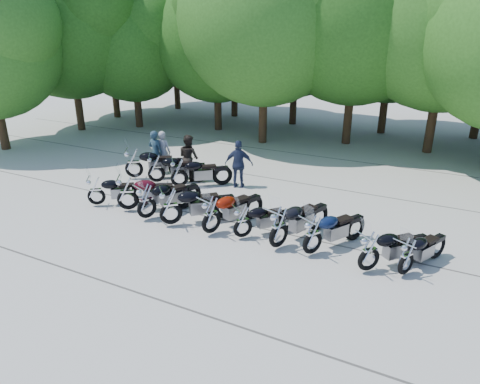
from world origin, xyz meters
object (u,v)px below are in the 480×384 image
at_px(motorcycle_1, 127,192).
at_px(motorcycle_3, 170,205).
at_px(motorcycle_8, 370,250).
at_px(motorcycle_10, 134,162).
at_px(motorcycle_4, 211,214).
at_px(rider_2, 239,164).
at_px(motorcycle_2, 146,200).
at_px(rider_1, 189,157).
at_px(motorcycle_12, 179,172).
at_px(motorcycle_11, 156,168).
at_px(rider_0, 156,152).
at_px(motorcycle_9, 407,256).
at_px(motorcycle_5, 243,221).
at_px(motorcycle_7, 313,234).
at_px(rider_3, 163,152).
at_px(motorcycle_0, 96,190).
at_px(motorcycle_6, 279,226).

distance_m(motorcycle_1, motorcycle_3, 2.01).
distance_m(motorcycle_8, motorcycle_10, 10.51).
bearing_deg(motorcycle_4, rider_2, -53.68).
relative_size(motorcycle_2, rider_2, 1.28).
bearing_deg(rider_1, motorcycle_12, 120.95).
distance_m(motorcycle_2, rider_1, 4.10).
bearing_deg(motorcycle_11, rider_0, 2.96).
height_order(motorcycle_4, motorcycle_8, motorcycle_4).
bearing_deg(motorcycle_11, motorcycle_9, -139.69).
xyz_separation_m(motorcycle_1, motorcycle_3, (1.99, -0.29, 0.00)).
xyz_separation_m(motorcycle_2, motorcycle_5, (3.39, 0.20, -0.09)).
distance_m(motorcycle_11, rider_1, 1.40).
distance_m(motorcycle_8, rider_2, 7.09).
height_order(motorcycle_2, motorcycle_12, motorcycle_2).
bearing_deg(motorcycle_7, rider_1, -0.98).
xyz_separation_m(motorcycle_4, rider_2, (-1.13, 4.03, 0.26)).
distance_m(motorcycle_4, motorcycle_11, 5.16).
distance_m(motorcycle_1, motorcycle_12, 2.68).
distance_m(motorcycle_3, motorcycle_4, 1.44).
relative_size(motorcycle_3, motorcycle_9, 1.22).
bearing_deg(rider_2, motorcycle_9, 131.18).
height_order(motorcycle_4, motorcycle_9, motorcycle_4).
bearing_deg(motorcycle_5, rider_3, 5.79).
height_order(motorcycle_1, motorcycle_9, motorcycle_1).
distance_m(motorcycle_0, motorcycle_11, 2.87).
xyz_separation_m(motorcycle_5, rider_0, (-6.01, 3.74, 0.35)).
xyz_separation_m(motorcycle_4, rider_0, (-5.04, 3.93, 0.25)).
height_order(motorcycle_2, motorcycle_7, motorcycle_2).
height_order(motorcycle_3, motorcycle_12, motorcycle_3).
height_order(motorcycle_0, motorcycle_4, motorcycle_4).
relative_size(motorcycle_5, rider_1, 1.11).
height_order(motorcycle_0, rider_2, rider_2).
xyz_separation_m(motorcycle_9, motorcycle_10, (-10.96, 2.70, 0.14)).
bearing_deg(motorcycle_9, motorcycle_3, 28.09).
distance_m(motorcycle_0, motorcycle_6, 6.86).
xyz_separation_m(motorcycle_10, motorcycle_11, (1.15, -0.02, -0.05)).
relative_size(motorcycle_3, motorcycle_7, 1.08).
xyz_separation_m(motorcycle_5, rider_1, (-4.36, 3.78, 0.35)).
bearing_deg(rider_1, rider_2, -160.20).
bearing_deg(motorcycle_6, rider_1, -14.66).
bearing_deg(motorcycle_7, motorcycle_5, 28.69).
distance_m(motorcycle_9, rider_3, 11.10).
height_order(motorcycle_3, motorcycle_9, motorcycle_3).
distance_m(motorcycle_12, rider_1, 1.13).
distance_m(rider_0, rider_1, 1.65).
bearing_deg(rider_0, motorcycle_11, 129.68).
xyz_separation_m(motorcycle_10, rider_0, (0.38, 1.00, 0.21)).
bearing_deg(motorcycle_1, motorcycle_4, -127.40).
bearing_deg(motorcycle_2, motorcycle_11, -35.01).
height_order(motorcycle_2, motorcycle_10, motorcycle_10).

